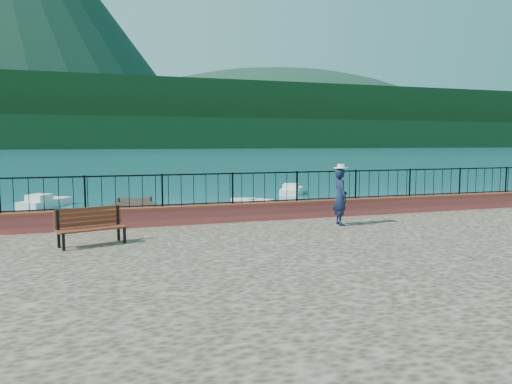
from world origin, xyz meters
TOP-DOWN VIEW (x-y plane):
  - ground at (0.00, 0.00)m, footprint 2000.00×2000.00m
  - promenade at (0.00, -6.00)m, footprint 30.00×20.00m
  - parapet at (0.00, 3.70)m, footprint 28.00×0.46m
  - railing at (0.00, 3.70)m, footprint 27.00×0.05m
  - dock at (-2.00, 12.00)m, footprint 2.00×16.00m
  - far_forest at (0.00, 300.00)m, footprint 900.00×60.00m
  - foothills at (0.00, 360.00)m, footprint 900.00×120.00m
  - companion_hill at (220.00, 560.00)m, footprint 448.00×384.00m
  - park_bench at (-4.58, 1.34)m, footprint 1.72×1.00m
  - person at (2.60, 2.02)m, footprint 0.51×0.69m
  - hat at (2.60, 2.02)m, footprint 0.44×0.44m
  - boat_1 at (3.57, 13.12)m, footprint 3.83×2.52m
  - boat_2 at (4.17, 12.88)m, footprint 4.11×3.28m
  - boat_3 at (-6.90, 19.63)m, footprint 2.90×3.60m
  - boat_5 at (9.37, 21.64)m, footprint 2.90×3.75m

SIDE VIEW (x-z plane):
  - ground at x=0.00m, z-range 0.00..0.00m
  - companion_hill at x=220.00m, z-range -90.00..90.00m
  - dock at x=-2.00m, z-range 0.00..0.30m
  - boat_1 at x=3.57m, z-range 0.00..0.80m
  - boat_2 at x=4.17m, z-range 0.00..0.80m
  - boat_3 at x=-6.90m, z-range 0.00..0.80m
  - boat_5 at x=9.37m, z-range 0.00..0.80m
  - promenade at x=0.00m, z-range 0.00..1.20m
  - park_bench at x=-4.58m, z-range 1.03..1.93m
  - parapet at x=0.00m, z-range 1.20..1.78m
  - person at x=2.60m, z-range 1.20..2.93m
  - railing at x=0.00m, z-range 1.78..2.73m
  - hat at x=2.60m, z-range 2.93..3.05m
  - far_forest at x=0.00m, z-range 0.00..18.00m
  - foothills at x=0.00m, z-range 0.00..44.00m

